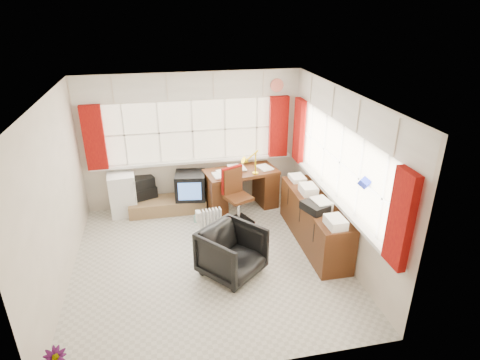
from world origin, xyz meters
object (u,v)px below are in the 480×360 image
Objects in this scene: desk at (241,187)px; crt_tv at (190,186)px; radiator at (211,227)px; office_chair at (232,252)px; tv_bench at (168,205)px; mini_fridge at (123,194)px; task_chair at (235,193)px; desk_lamp at (256,157)px; credenza at (314,220)px.

desk is 2.33× the size of crt_tv.
office_chair is at bearing -79.65° from radiator.
radiator is at bearing -59.73° from tv_bench.
radiator is at bearing -125.65° from desk.
mini_fridge reaches higher than office_chair.
task_chair is 1.27× the size of mini_fridge.
office_chair is (-0.76, -1.77, -0.71)m from desk_lamp.
office_chair is at bearing -79.23° from crt_tv.
credenza is 3.46m from mini_fridge.
radiator is at bearing -78.87° from crt_tv.
credenza is at bearing -18.54° from office_chair.
desk_lamp is 0.57× the size of office_chair.
desk is 2.17m from mini_fridge.
office_chair is at bearing -53.19° from mini_fridge.
crt_tv is 0.77× the size of mini_fridge.
desk_lamp is at bearing 119.48° from credenza.
credenza is (1.11, -0.95, -0.14)m from task_chair.
task_chair reaches higher than mini_fridge.
desk_lamp is 0.32× the size of tv_bench.
task_chair is 0.92m from crt_tv.
desk_lamp is 1.33m from crt_tv.
desk_lamp reaches higher than office_chair.
desk is 0.50m from task_chair.
crt_tv is at bearing -2.69° from tv_bench.
office_chair is 2.11m from crt_tv.
credenza is (0.68, -1.21, -0.68)m from desk_lamp.
radiator is 0.39× the size of tv_bench.
mini_fridge reaches higher than radiator.
desk_lamp reaches higher than mini_fridge.
office_chair is 1.00× the size of mini_fridge.
desk is at bearing 123.06° from credenza.
desk reaches higher than mini_fridge.
mini_fridge is at bearing 174.22° from tv_bench.
crt_tv is (-0.22, 1.10, 0.27)m from radiator.
desk_lamp is at bearing 40.81° from radiator.
mini_fridge is (-1.23, 0.10, -0.10)m from crt_tv.
office_chair is (-0.34, -1.51, -0.17)m from task_chair.
task_chair is 2.07m from mini_fridge.
radiator is 0.70× the size of mini_fridge.
radiator is at bearing -133.14° from task_chair.
desk_lamp is 2.51m from mini_fridge.
crt_tv is at bearing 60.92° from office_chair.
tv_bench is at bearing 168.95° from desk_lamp.
credenza reaches higher than radiator.
crt_tv is at bearing 165.89° from desk_lamp.
radiator is (-0.94, -0.81, -0.85)m from desk_lamp.
task_chair reaches higher than crt_tv.
desk_lamp is 1.50m from radiator.
task_chair is at bearing 46.86° from radiator.
credenza is at bearing -56.94° from desk.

